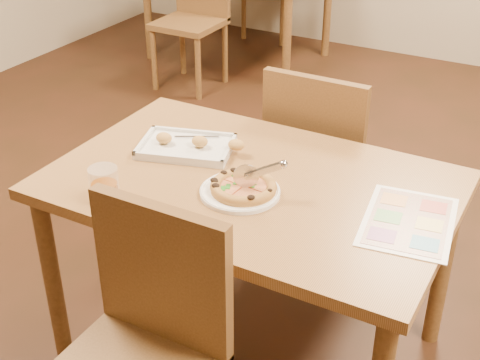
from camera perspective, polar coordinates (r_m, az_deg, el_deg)
The scene contains 10 objects.
dining_table at distance 2.22m, azimuth 0.92°, elevation -1.88°, with size 1.30×0.85×0.72m.
chair_near at distance 1.85m, azimuth -8.09°, elevation -12.30°, with size 0.42×0.42×0.47m.
chair_far at distance 2.73m, azimuth 6.87°, elevation 2.76°, with size 0.42×0.42×0.47m.
bg_chair_near at distance 4.76m, azimuth -3.80°, elevation 14.81°, with size 0.42×0.42×0.47m.
plate at distance 2.09m, azimuth 0.00°, elevation -1.03°, with size 0.25×0.25×0.01m, color white.
pizza at distance 2.08m, azimuth 0.29°, elevation -0.60°, with size 0.21×0.21×0.03m.
pizza_cutter at distance 2.05m, azimuth 1.58°, elevation 0.66°, with size 0.14×0.08×0.09m.
appetizer_tray at distance 2.35m, azimuth -4.38°, elevation 2.86°, with size 0.39×0.30×0.06m.
glass_tumbler at distance 2.08m, azimuth -11.49°, elevation -0.58°, with size 0.09×0.09×0.11m.
menu at distance 2.02m, azimuth 14.19°, elevation -3.42°, with size 0.26×0.36×0.01m, color white.
Camera 1 is at (0.88, -1.67, 1.80)m, focal length 50.00 mm.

